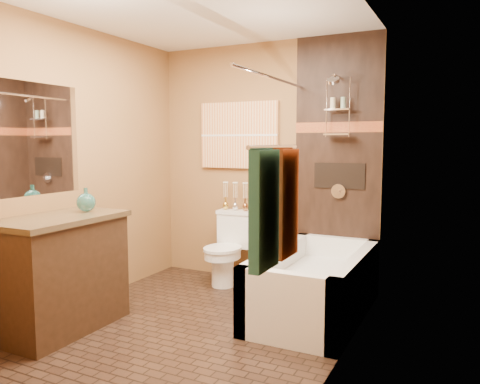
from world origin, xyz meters
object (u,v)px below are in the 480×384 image
Objects in this scene: bathtub at (315,290)px; vanity at (58,272)px; toilet at (228,248)px; sunset_painting at (239,135)px.

vanity is (-1.72, -1.19, 0.23)m from bathtub.
vanity is at bearing -145.47° from bathtub.
toilet is 1.78m from vanity.
toilet is (-1.09, 0.47, 0.16)m from bathtub.
sunset_painting is 2.29m from vanity.
vanity reaches higher than toilet.
vanity is (-0.63, -1.91, -1.10)m from sunset_painting.
vanity is at bearing -116.45° from toilet.
sunset_painting reaches higher than vanity.
bathtub is (1.09, -0.73, -1.33)m from sunset_painting.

